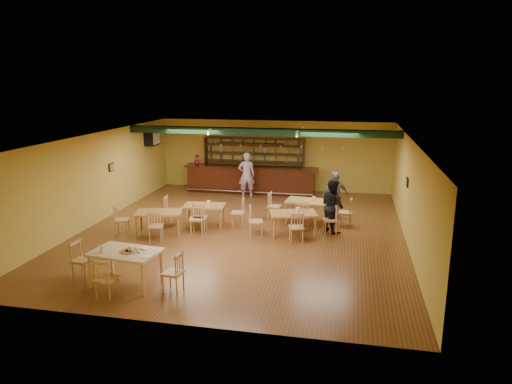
% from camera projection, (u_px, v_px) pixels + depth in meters
% --- Properties ---
extents(floor, '(12.00, 12.00, 0.00)m').
position_uv_depth(floor, '(243.00, 231.00, 15.02)').
color(floor, brown).
rests_on(floor, ground).
extents(ceiling_beam, '(10.00, 0.30, 0.25)m').
position_uv_depth(ceiling_beam, '(260.00, 132.00, 17.02)').
color(ceiling_beam, black).
rests_on(ceiling_beam, ceiling).
extents(track_rail_left, '(0.05, 2.50, 0.05)m').
position_uv_depth(track_rail_left, '(217.00, 127.00, 17.93)').
color(track_rail_left, silver).
rests_on(track_rail_left, ceiling).
extents(track_rail_right, '(0.05, 2.50, 0.05)m').
position_uv_depth(track_rail_right, '(300.00, 129.00, 17.30)').
color(track_rail_right, silver).
rests_on(track_rail_right, ceiling).
extents(ac_unit, '(0.34, 0.70, 0.48)m').
position_uv_depth(ac_unit, '(152.00, 138.00, 19.41)').
color(ac_unit, silver).
rests_on(ac_unit, wall_left).
extents(picture_left, '(0.04, 0.34, 0.28)m').
position_uv_depth(picture_left, '(111.00, 167.00, 16.55)').
color(picture_left, black).
rests_on(picture_left, wall_left).
extents(picture_right, '(0.04, 0.34, 0.28)m').
position_uv_depth(picture_right, '(407.00, 182.00, 14.13)').
color(picture_right, black).
rests_on(picture_right, wall_right).
extents(bar_counter, '(5.66, 0.85, 1.13)m').
position_uv_depth(bar_counter, '(251.00, 180.00, 19.96)').
color(bar_counter, black).
rests_on(bar_counter, ground).
extents(back_bar_hutch, '(4.38, 0.40, 2.28)m').
position_uv_depth(back_bar_hutch, '(254.00, 164.00, 20.43)').
color(back_bar_hutch, black).
rests_on(back_bar_hutch, ground).
extents(poinsettia, '(0.31, 0.31, 0.43)m').
position_uv_depth(poinsettia, '(197.00, 160.00, 20.25)').
color(poinsettia, '#B71027').
rests_on(poinsettia, bar_counter).
extents(dining_table_a, '(1.43, 0.94, 0.68)m').
position_uv_depth(dining_table_a, '(204.00, 215.00, 15.58)').
color(dining_table_a, '#A37439').
rests_on(dining_table_a, ground).
extents(dining_table_b, '(1.62, 1.09, 0.76)m').
position_uv_depth(dining_table_b, '(309.00, 212.00, 15.83)').
color(dining_table_b, '#A37439').
rests_on(dining_table_b, ground).
extents(dining_table_c, '(1.58, 1.17, 0.71)m').
position_uv_depth(dining_table_c, '(159.00, 222.00, 14.71)').
color(dining_table_c, '#A37439').
rests_on(dining_table_c, ground).
extents(dining_table_d, '(1.60, 1.20, 0.71)m').
position_uv_depth(dining_table_d, '(293.00, 223.00, 14.60)').
color(dining_table_d, '#A37439').
rests_on(dining_table_d, ground).
extents(near_table, '(1.65, 1.17, 0.83)m').
position_uv_depth(near_table, '(126.00, 268.00, 11.02)').
color(near_table, '#D2B58D').
rests_on(near_table, ground).
extents(pizza_tray, '(0.52, 0.52, 0.01)m').
position_uv_depth(pizza_tray, '(129.00, 251.00, 10.90)').
color(pizza_tray, silver).
rests_on(pizza_tray, near_table).
extents(parmesan_shaker, '(0.08, 0.08, 0.11)m').
position_uv_depth(parmesan_shaker, '(102.00, 250.00, 10.85)').
color(parmesan_shaker, '#EAE5C6').
rests_on(parmesan_shaker, near_table).
extents(napkin_stack, '(0.24, 0.22, 0.03)m').
position_uv_depth(napkin_stack, '(145.00, 248.00, 11.05)').
color(napkin_stack, white).
rests_on(napkin_stack, near_table).
extents(pizza_server, '(0.28, 0.30, 0.00)m').
position_uv_depth(pizza_server, '(137.00, 250.00, 10.91)').
color(pizza_server, silver).
rests_on(pizza_server, pizza_tray).
extents(side_plate, '(0.24, 0.24, 0.01)m').
position_uv_depth(side_plate, '(145.00, 256.00, 10.59)').
color(side_plate, white).
rests_on(side_plate, near_table).
extents(patron_bar, '(0.77, 0.62, 1.86)m').
position_uv_depth(patron_bar, '(247.00, 175.00, 19.09)').
color(patron_bar, '#834CA6').
rests_on(patron_bar, ground).
extents(patron_right_a, '(1.02, 1.04, 1.70)m').
position_uv_depth(patron_right_a, '(332.00, 205.00, 14.80)').
color(patron_right_a, black).
rests_on(patron_right_a, ground).
extents(patron_right_b, '(1.04, 0.84, 1.65)m').
position_uv_depth(patron_right_b, '(335.00, 195.00, 16.16)').
color(patron_right_b, slate).
rests_on(patron_right_b, ground).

